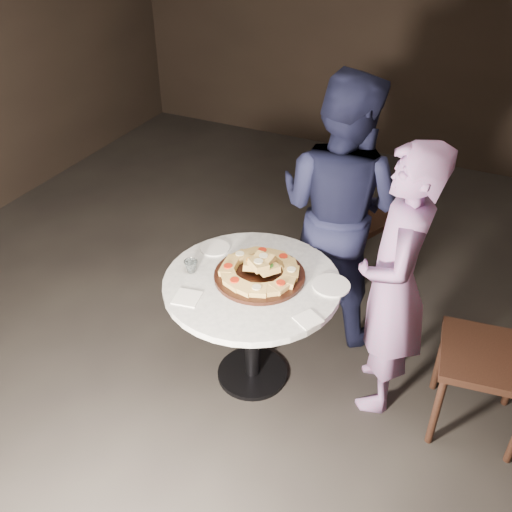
{
  "coord_description": "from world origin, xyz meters",
  "views": [
    {
      "loc": [
        1.04,
        -2.22,
        2.6
      ],
      "look_at": [
        -0.04,
        0.04,
        0.86
      ],
      "focal_mm": 40.0,
      "sensor_mm": 36.0,
      "label": 1
    }
  ],
  "objects_px": {
    "focaccia_pile": "(260,269)",
    "chair_far": "(351,210)",
    "table": "(252,300)",
    "diner_teal": "(394,285)",
    "serving_board": "(260,275)",
    "diner_navy": "(339,208)",
    "water_glass": "(191,266)"
  },
  "relations": [
    {
      "from": "diner_navy",
      "to": "serving_board",
      "type": "bearing_deg",
      "value": 84.99
    },
    {
      "from": "table",
      "to": "diner_teal",
      "type": "bearing_deg",
      "value": 15.92
    },
    {
      "from": "table",
      "to": "water_glass",
      "type": "bearing_deg",
      "value": -167.98
    },
    {
      "from": "table",
      "to": "diner_teal",
      "type": "distance_m",
      "value": 0.78
    },
    {
      "from": "focaccia_pile",
      "to": "chair_far",
      "type": "bearing_deg",
      "value": 82.09
    },
    {
      "from": "focaccia_pile",
      "to": "water_glass",
      "type": "bearing_deg",
      "value": -161.84
    },
    {
      "from": "serving_board",
      "to": "diner_navy",
      "type": "bearing_deg",
      "value": 73.42
    },
    {
      "from": "chair_far",
      "to": "water_glass",
      "type": "bearing_deg",
      "value": 92.64
    },
    {
      "from": "table",
      "to": "focaccia_pile",
      "type": "distance_m",
      "value": 0.2
    },
    {
      "from": "table",
      "to": "water_glass",
      "type": "height_order",
      "value": "water_glass"
    },
    {
      "from": "serving_board",
      "to": "diner_navy",
      "type": "height_order",
      "value": "diner_navy"
    },
    {
      "from": "table",
      "to": "chair_far",
      "type": "xyz_separation_m",
      "value": [
        0.19,
        1.22,
        -0.01
      ]
    },
    {
      "from": "table",
      "to": "diner_navy",
      "type": "xyz_separation_m",
      "value": [
        0.23,
        0.74,
        0.26
      ]
    },
    {
      "from": "chair_far",
      "to": "focaccia_pile",
      "type": "bearing_deg",
      "value": 106.95
    },
    {
      "from": "chair_far",
      "to": "diner_navy",
      "type": "relative_size",
      "value": 0.59
    },
    {
      "from": "focaccia_pile",
      "to": "diner_teal",
      "type": "height_order",
      "value": "diner_teal"
    },
    {
      "from": "serving_board",
      "to": "diner_navy",
      "type": "relative_size",
      "value": 0.29
    },
    {
      "from": "focaccia_pile",
      "to": "water_glass",
      "type": "height_order",
      "value": "focaccia_pile"
    },
    {
      "from": "focaccia_pile",
      "to": "diner_teal",
      "type": "bearing_deg",
      "value": 12.82
    },
    {
      "from": "serving_board",
      "to": "water_glass",
      "type": "relative_size",
      "value": 6.54
    },
    {
      "from": "diner_navy",
      "to": "chair_far",
      "type": "bearing_deg",
      "value": -73.11
    },
    {
      "from": "water_glass",
      "to": "diner_navy",
      "type": "height_order",
      "value": "diner_navy"
    },
    {
      "from": "focaccia_pile",
      "to": "diner_teal",
      "type": "xyz_separation_m",
      "value": [
        0.69,
        0.16,
        0.01
      ]
    },
    {
      "from": "serving_board",
      "to": "diner_teal",
      "type": "bearing_deg",
      "value": 12.96
    },
    {
      "from": "table",
      "to": "focaccia_pile",
      "type": "xyz_separation_m",
      "value": [
        0.02,
        0.05,
        0.19
      ]
    },
    {
      "from": "table",
      "to": "serving_board",
      "type": "height_order",
      "value": "serving_board"
    },
    {
      "from": "serving_board",
      "to": "focaccia_pile",
      "type": "distance_m",
      "value": 0.04
    },
    {
      "from": "focaccia_pile",
      "to": "water_glass",
      "type": "xyz_separation_m",
      "value": [
        -0.36,
        -0.12,
        -0.02
      ]
    },
    {
      "from": "chair_far",
      "to": "serving_board",
      "type": "bearing_deg",
      "value": 106.91
    },
    {
      "from": "water_glass",
      "to": "chair_far",
      "type": "height_order",
      "value": "chair_far"
    },
    {
      "from": "focaccia_pile",
      "to": "serving_board",
      "type": "bearing_deg",
      "value": -120.72
    },
    {
      "from": "water_glass",
      "to": "diner_navy",
      "type": "distance_m",
      "value": 1.0
    }
  ]
}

